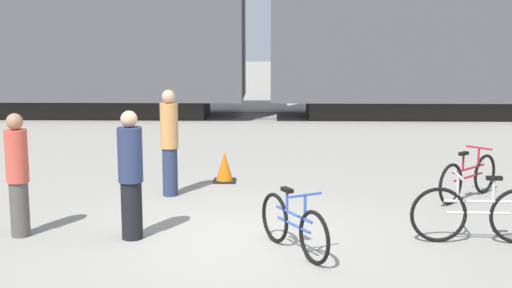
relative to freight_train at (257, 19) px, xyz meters
name	(u,v)px	position (x,y,z in m)	size (l,w,h in m)	color
ground_plane	(238,240)	(0.00, -12.25, -2.87)	(80.00, 80.00, 0.00)	gray
freight_train	(257,19)	(0.00, 0.00, 0.00)	(28.62, 2.89, 5.45)	black
rail_near	(257,119)	(0.00, -0.72, -2.87)	(40.62, 0.07, 0.01)	#4C4238
rail_far	(258,113)	(0.00, 0.72, -2.87)	(40.62, 0.07, 0.01)	#4C4238
bicycle_maroon	(468,177)	(3.64, -9.97, -2.52)	(1.26, 1.28, 0.82)	black
bicycle_silver	(478,214)	(3.14, -12.30, -2.48)	(1.76, 0.46, 0.92)	black
bicycle_blue	(294,226)	(0.73, -12.75, -2.52)	(0.83, 1.44, 0.82)	black
person_in_navy	(131,175)	(-1.41, -12.22, -2.00)	(0.33, 0.33, 1.72)	black
person_in_tan	(169,142)	(-1.23, -9.86, -1.97)	(0.29, 0.29, 1.76)	#283351
person_in_red	(18,174)	(-2.93, -12.14, -2.02)	(0.30, 0.30, 1.67)	#514C47
traffic_cone	(224,168)	(-0.40, -8.82, -2.62)	(0.40, 0.40, 0.55)	black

